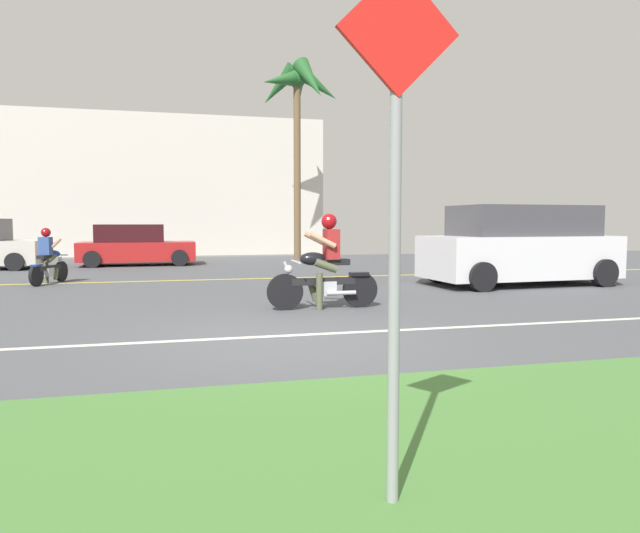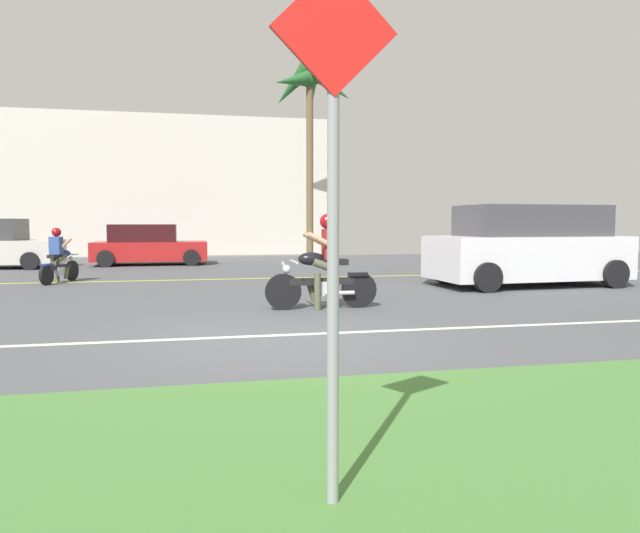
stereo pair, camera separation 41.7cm
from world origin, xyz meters
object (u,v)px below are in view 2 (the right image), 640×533
suv_nearby (528,247)px  palm_tree_0 (310,93)px  parked_car_1 (149,246)px  motorcyclist_distant (59,260)px  motorcyclist (323,269)px  street_sign (334,190)px

suv_nearby → palm_tree_0: (-3.18, 10.49, 5.63)m
parked_car_1 → motorcyclist_distant: (-1.63, -5.87, -0.09)m
parked_car_1 → suv_nearby: bearing=-43.4°
motorcyclist → suv_nearby: bearing=25.1°
street_sign → suv_nearby: bearing=53.7°
motorcyclist_distant → suv_nearby: bearing=-14.9°
motorcyclist → palm_tree_0: palm_tree_0 is taller
motorcyclist → suv_nearby: size_ratio=0.41×
palm_tree_0 → street_sign: 20.82m
motorcyclist_distant → street_sign: (4.01, -12.31, 1.06)m
motorcyclist → suv_nearby: (5.48, 2.56, 0.22)m
motorcyclist_distant → street_sign: bearing=-72.0°
palm_tree_0 → street_sign: size_ratio=2.90×
suv_nearby → palm_tree_0: palm_tree_0 is taller
motorcyclist → motorcyclist_distant: bearing=134.8°
street_sign → motorcyclist: bearing=78.3°
suv_nearby → motorcyclist_distant: suv_nearby is taller
motorcyclist_distant → street_sign: 12.99m
suv_nearby → parked_car_1: bearing=136.6°
motorcyclist → suv_nearby: suv_nearby is taller
palm_tree_0 → motorcyclist_distant: (-7.73, -7.58, -5.97)m
motorcyclist → street_sign: 7.05m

